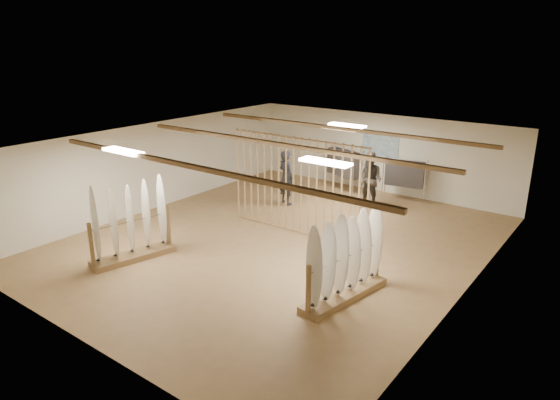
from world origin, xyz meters
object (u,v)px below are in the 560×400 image
Objects in this scene: rack_left at (132,234)px; shopper_a at (286,174)px; rack_right at (345,270)px; clothing_rack_b at (405,174)px; shopper_b at (370,176)px; clothing_rack_a at (344,163)px.

rack_left is 1.05× the size of shopper_a.
rack_right is 1.64× the size of clothing_rack_b.
clothing_rack_b is (-1.75, 7.09, 0.31)m from rack_right.
shopper_b is (-0.67, -1.26, 0.08)m from clothing_rack_b.
shopper_b reaches higher than clothing_rack_a.
shopper_a reaches higher than clothing_rack_b.
rack_left is 5.92m from shopper_a.
rack_left is at bearing -104.37° from shopper_b.
rack_left is 7.84m from shopper_b.
shopper_b is at bearing -128.96° from clothing_rack_b.
clothing_rack_a is 2.55m from shopper_a.
rack_right is at bearing -60.34° from shopper_b.
rack_right is at bearing 155.01° from shopper_a.
rack_left is 1.35× the size of clothing_rack_a.
rack_left is at bearing -123.54° from clothing_rack_b.
shopper_a is 2.75m from shopper_b.
shopper_b reaches higher than rack_left.
rack_right is (5.29, 1.46, -0.03)m from rack_left.
shopper_b reaches higher than clothing_rack_b.
rack_left is 9.25m from clothing_rack_b.
rack_left reaches higher than clothing_rack_a.
shopper_b is (2.37, 1.40, 0.00)m from shopper_a.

